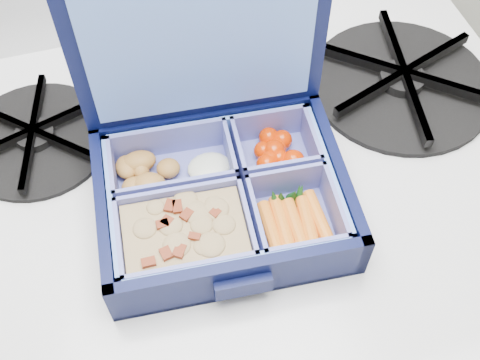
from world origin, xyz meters
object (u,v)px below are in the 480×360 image
object	(u,v)px
bento_box	(223,198)
stove	(251,346)
burner_grate	(403,77)
fork	(213,87)

from	to	relation	value
bento_box	stove	bearing A→B (deg)	32.61
bento_box	burner_grate	bearing A→B (deg)	28.69
bento_box	fork	size ratio (longest dim) A/B	1.14
stove	bento_box	world-z (taller)	bento_box
stove	burner_grate	distance (m)	0.51
burner_grate	fork	distance (m)	0.20
stove	fork	xyz separation A→B (m)	(-0.01, 0.13, 0.46)
bento_box	fork	world-z (taller)	bento_box
fork	burner_grate	bearing A→B (deg)	12.89
bento_box	fork	bearing A→B (deg)	83.17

